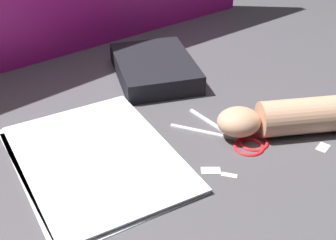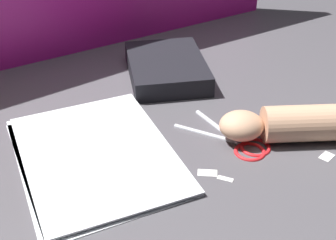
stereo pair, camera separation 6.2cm
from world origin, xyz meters
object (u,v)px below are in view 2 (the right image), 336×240
book_closed (167,68)px  hand_forearm (299,124)px  paper_stack (95,154)px  scissors (239,141)px

book_closed → hand_forearm: hand_forearm is taller
paper_stack → scissors: 0.25m
paper_stack → book_closed: (0.25, 0.19, 0.02)m
paper_stack → book_closed: bearing=37.9°
book_closed → scissors: book_closed is taller
paper_stack → hand_forearm: size_ratio=1.31×
book_closed → hand_forearm: bearing=-75.3°
paper_stack → book_closed: size_ratio=1.38×
book_closed → scissors: size_ratio=1.38×
scissors → hand_forearm: (0.10, -0.04, 0.03)m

